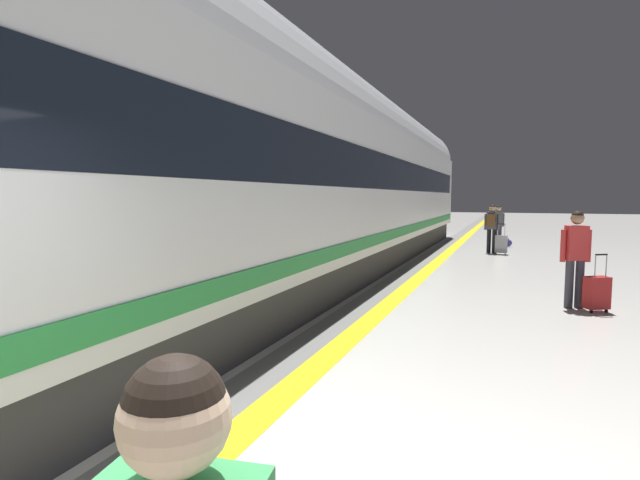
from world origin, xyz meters
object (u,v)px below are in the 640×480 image
Objects in this scene: passenger_near at (576,252)px; passenger_far at (498,222)px; passenger_mid at (492,224)px; duffel_bag_far at (506,243)px; suitcase_near at (597,293)px; suitcase_mid at (501,244)px; high_speed_train at (322,173)px.

passenger_far is (-1.55, 10.78, -0.06)m from passenger_near.
passenger_mid reaches higher than duffel_bag_far.
passenger_mid is 1.05× the size of passenger_far.
passenger_mid is 2.67m from duffel_bag_far.
suitcase_near is at bearing -81.78° from duffel_bag_far.
passenger_far reaches higher than duffel_bag_far.
suitcase_near is 10.81m from duffel_bag_far.
passenger_mid reaches higher than suitcase_near.
passenger_near is at bearing 148.73° from suitcase_near.
suitcase_mid is at bearing -92.60° from duffel_bag_far.
duffel_bag_far is (0.45, 2.49, -0.84)m from passenger_mid.
passenger_mid is at bearing -100.18° from duffel_bag_far.
passenger_near is 8.18m from passenger_mid.
passenger_far is at bearing 93.73° from suitcase_mid.
high_speed_train is 5.61m from passenger_near.
duffel_bag_far is at bearing -41.16° from passenger_far.
suitcase_mid is 0.66× the size of passenger_far.
suitcase_near is 0.63× the size of passenger_far.
high_speed_train is 10.30m from duffel_bag_far.
passenger_far is (-0.20, 3.01, 0.57)m from suitcase_mid.
high_speed_train is at bearing -121.03° from suitcase_mid.
suitcase_mid is at bearing -86.27° from passenger_far.
passenger_mid is at bearing 101.81° from passenger_near.
duffel_bag_far is (0.12, 2.73, -0.20)m from suitcase_mid.
suitcase_mid is (0.32, -0.24, -0.63)m from passenger_mid.
passenger_near reaches higher than passenger_far.
high_speed_train is at bearing -113.57° from duffel_bag_far.
suitcase_mid is at bearing 58.97° from high_speed_train.
passenger_near is 3.85× the size of duffel_bag_far.
passenger_near reaches higher than suitcase_mid.
duffel_bag_far is (4.01, 9.19, -2.35)m from high_speed_train.
suitcase_near is (0.32, -0.19, -0.65)m from passenger_near.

